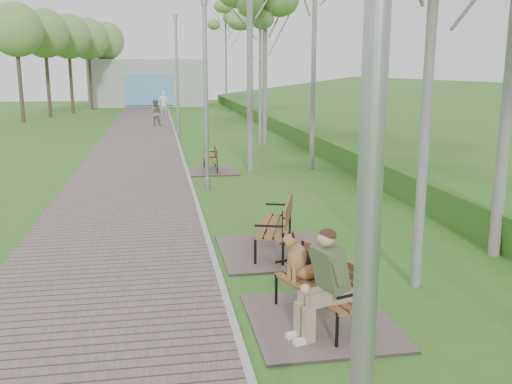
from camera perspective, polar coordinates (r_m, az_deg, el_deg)
walkway at (r=22.80m, az=-11.92°, el=3.88°), size 3.50×67.00×0.04m
kerb at (r=22.80m, az=-7.51°, el=4.05°), size 0.10×67.00×0.05m
embankment at (r=24.89m, az=21.52°, el=3.93°), size 14.00×70.00×1.60m
building_north at (r=52.05m, az=-10.66°, el=10.67°), size 10.00×5.20×4.00m
bench_main at (r=7.40m, az=5.96°, el=-9.96°), size 1.82×2.02×1.59m
bench_second at (r=10.24m, az=1.81°, el=-4.83°), size 1.98×2.20×1.21m
bench_third at (r=18.28m, az=-4.56°, el=2.58°), size 1.57×1.75×0.96m
lamp_post_near at (r=2.99m, az=11.38°, el=1.54°), size 0.22×0.22×5.76m
lamp_post_second at (r=15.43m, az=-5.03°, el=9.00°), size 0.20×0.20×5.08m
lamp_post_third at (r=28.72m, az=-7.89°, el=11.07°), size 0.22×0.22×5.78m
pedestrian_near at (r=41.22m, az=-9.23°, el=8.76°), size 0.66×0.48×1.69m
pedestrian_far at (r=33.06m, az=-10.05°, el=7.77°), size 0.75×0.59×1.52m
birch_distant_b at (r=50.91m, az=-3.06°, el=16.61°), size 2.43×2.43×9.08m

